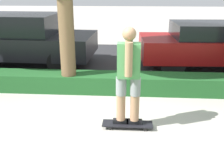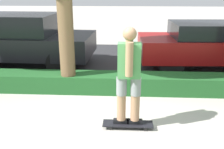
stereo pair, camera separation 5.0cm
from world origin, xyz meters
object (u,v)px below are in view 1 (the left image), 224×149
(skateboard, at_px, (127,124))
(parked_car_front, at_px, (25,39))
(skater_person, at_px, (128,75))
(parked_car_middle, at_px, (216,45))

(skateboard, relative_size, parked_car_front, 0.21)
(parked_car_front, bearing_deg, skateboard, -47.07)
(skateboard, bearing_deg, parked_car_front, 130.80)
(skater_person, height_order, parked_car_front, skater_person)
(skater_person, bearing_deg, parked_car_middle, 55.43)
(skater_person, height_order, parked_car_middle, skater_person)
(skateboard, xyz_separation_m, parked_car_front, (-3.11, 3.60, 0.73))
(skateboard, distance_m, parked_car_middle, 4.36)
(skateboard, height_order, skater_person, skater_person)
(skateboard, xyz_separation_m, parked_car_middle, (2.45, 3.55, 0.65))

